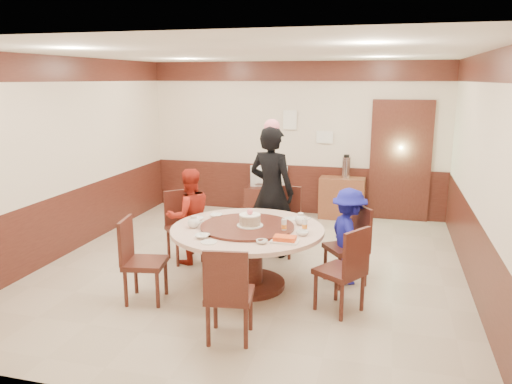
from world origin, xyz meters
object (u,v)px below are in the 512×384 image
(person_red, at_px, (190,216))
(thermos, at_px, (346,167))
(person_standing, at_px, (271,191))
(birthday_cake, at_px, (250,220))
(shrimp_platter, at_px, (285,239))
(tv_stand, at_px, (269,200))
(television, at_px, (269,177))
(person_blue, at_px, (349,236))
(side_cabinet, at_px, (342,198))
(banquet_table, at_px, (247,245))

(person_red, xyz_separation_m, thermos, (1.86, 2.81, 0.28))
(person_standing, relative_size, person_red, 1.41)
(birthday_cake, relative_size, shrimp_platter, 1.05)
(tv_stand, distance_m, television, 0.45)
(person_standing, xyz_separation_m, thermos, (0.85, 2.20, 0.01))
(person_standing, xyz_separation_m, shrimp_platter, (0.53, -1.61, -0.15))
(person_blue, bearing_deg, thermos, -21.65)
(birthday_cake, height_order, side_cabinet, birthday_cake)
(birthday_cake, bearing_deg, shrimp_platter, -37.64)
(shrimp_platter, bearing_deg, thermos, 85.19)
(thermos, bearing_deg, banquet_table, -104.22)
(shrimp_platter, height_order, television, television)
(shrimp_platter, xyz_separation_m, television, (-1.10, 3.78, -0.08))
(person_red, relative_size, television, 1.88)
(banquet_table, height_order, shrimp_platter, shrimp_platter)
(banquet_table, xyz_separation_m, tv_stand, (-0.55, 3.38, -0.28))
(banquet_table, relative_size, television, 2.63)
(banquet_table, distance_m, person_standing, 1.27)
(person_red, relative_size, thermos, 3.46)
(television, bearing_deg, shrimp_platter, 96.12)
(banquet_table, xyz_separation_m, side_cabinet, (0.81, 3.41, -0.16))
(person_red, xyz_separation_m, tv_stand, (0.44, 2.78, -0.41))
(person_blue, height_order, television, person_blue)
(banquet_table, distance_m, thermos, 3.54)
(person_red, bearing_deg, person_blue, 136.92)
(tv_stand, bearing_deg, banquet_table, -80.67)
(television, relative_size, thermos, 1.84)
(banquet_table, bearing_deg, person_red, 148.97)
(shrimp_platter, xyz_separation_m, tv_stand, (-1.10, 3.78, -0.53))
(person_blue, bearing_deg, side_cabinet, -20.55)
(television, height_order, side_cabinet, television)
(person_standing, distance_m, tv_stand, 2.34)
(birthday_cake, distance_m, side_cabinet, 3.54)
(person_standing, height_order, person_blue, person_standing)
(person_standing, distance_m, shrimp_platter, 1.70)
(television, bearing_deg, person_red, 70.92)
(shrimp_platter, distance_m, television, 3.94)
(birthday_cake, height_order, thermos, thermos)
(thermos, bearing_deg, shrimp_platter, -94.81)
(person_standing, bearing_deg, shrimp_platter, 124.22)
(banquet_table, distance_m, person_blue, 1.26)
(person_red, bearing_deg, birthday_cake, 110.00)
(person_standing, bearing_deg, banquet_table, 105.41)
(person_blue, xyz_separation_m, side_cabinet, (-0.36, 2.95, -0.22))
(person_blue, height_order, side_cabinet, person_blue)
(shrimp_platter, height_order, thermos, thermos)
(person_blue, xyz_separation_m, birthday_cake, (-1.13, -0.47, 0.25))
(television, bearing_deg, person_blue, 110.48)
(person_standing, height_order, shrimp_platter, person_standing)
(person_blue, height_order, thermos, person_blue)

